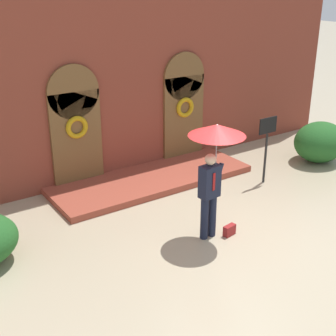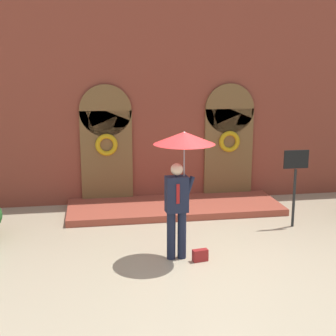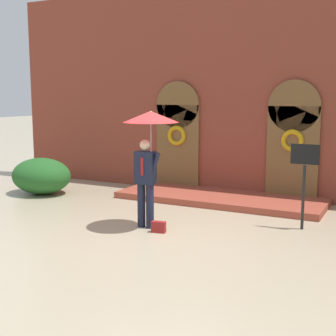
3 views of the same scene
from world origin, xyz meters
TOP-DOWN VIEW (x-y plane):
  - ground_plane at (0.00, 0.00)m, footprint 80.00×80.00m
  - building_facade at (-0.00, 4.15)m, footprint 14.00×2.30m
  - person_with_umbrella at (-0.39, 0.14)m, footprint 1.10×1.10m
  - handbag at (-0.09, -0.06)m, footprint 0.30×0.16m
  - sign_post at (2.37, 1.46)m, footprint 0.56×0.06m
  - shrub_left at (-4.68, 1.73)m, footprint 1.69×1.39m

SIDE VIEW (x-z plane):
  - ground_plane at x=0.00m, z-range 0.00..0.00m
  - handbag at x=-0.09m, z-range 0.00..0.22m
  - shrub_left at x=-4.68m, z-range 0.00..0.98m
  - sign_post at x=2.37m, z-range 0.30..2.02m
  - person_with_umbrella at x=-0.39m, z-range 0.73..3.09m
  - building_facade at x=0.00m, z-range -0.12..5.48m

